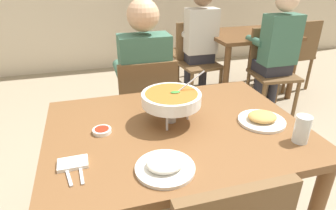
{
  "coord_description": "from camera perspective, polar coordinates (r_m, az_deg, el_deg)",
  "views": [
    {
      "loc": [
        -0.39,
        -1.19,
        1.5
      ],
      "look_at": [
        0.0,
        0.15,
        0.82
      ],
      "focal_mm": 30.7,
      "sensor_mm": 36.0,
      "label": 1
    }
  ],
  "objects": [
    {
      "name": "dining_table_main",
      "position": [
        1.51,
        1.59,
        -7.8
      ],
      "size": [
        1.27,
        0.94,
        0.77
      ],
      "color": "brown",
      "rests_on": "ground_plane"
    },
    {
      "name": "chair_diner_main",
      "position": [
        2.22,
        -4.33,
        -0.5
      ],
      "size": [
        0.44,
        0.44,
        0.9
      ],
      "color": "brown",
      "rests_on": "ground_plane"
    },
    {
      "name": "diner_main",
      "position": [
        2.16,
        -4.73,
        5.49
      ],
      "size": [
        0.4,
        0.45,
        1.31
      ],
      "color": "#2D2D38",
      "rests_on": "ground_plane"
    },
    {
      "name": "curry_bowl",
      "position": [
        1.44,
        0.68,
        1.22
      ],
      "size": [
        0.33,
        0.3,
        0.26
      ],
      "color": "silver",
      "rests_on": "dining_table_main"
    },
    {
      "name": "rice_plate",
      "position": [
        1.16,
        -0.59,
        -11.94
      ],
      "size": [
        0.24,
        0.24,
        0.06
      ],
      "color": "white",
      "rests_on": "dining_table_main"
    },
    {
      "name": "appetizer_plate",
      "position": [
        1.56,
        18.14,
        -2.62
      ],
      "size": [
        0.24,
        0.24,
        0.06
      ],
      "color": "white",
      "rests_on": "dining_table_main"
    },
    {
      "name": "sauce_dish",
      "position": [
        1.43,
        -12.98,
        -4.97
      ],
      "size": [
        0.09,
        0.09,
        0.02
      ],
      "color": "white",
      "rests_on": "dining_table_main"
    },
    {
      "name": "napkin_folded",
      "position": [
        1.25,
        -18.37,
        -10.94
      ],
      "size": [
        0.12,
        0.08,
        0.02
      ],
      "primitive_type": "cube",
      "rotation": [
        0.0,
        0.0,
        0.02
      ],
      "color": "white",
      "rests_on": "dining_table_main"
    },
    {
      "name": "fork_utensil",
      "position": [
        1.21,
        -19.33,
        -12.57
      ],
      "size": [
        0.04,
        0.17,
        0.01
      ],
      "primitive_type": "cube",
      "rotation": [
        0.0,
        0.0,
        0.19
      ],
      "color": "silver",
      "rests_on": "dining_table_main"
    },
    {
      "name": "spoon_utensil",
      "position": [
        1.21,
        -16.93,
        -12.33
      ],
      "size": [
        0.03,
        0.17,
        0.01
      ],
      "primitive_type": "cube",
      "rotation": [
        0.0,
        0.0,
        0.08
      ],
      "color": "silver",
      "rests_on": "dining_table_main"
    },
    {
      "name": "drink_glass",
      "position": [
        1.44,
        25.03,
        -4.6
      ],
      "size": [
        0.07,
        0.07,
        0.13
      ],
      "color": "silver",
      "rests_on": "dining_table_main"
    },
    {
      "name": "dining_table_far",
      "position": [
        3.71,
        15.6,
        11.54
      ],
      "size": [
        1.0,
        0.8,
        0.77
      ],
      "color": "brown",
      "rests_on": "ground_plane"
    },
    {
      "name": "chair_bg_left",
      "position": [
        3.51,
        5.53,
        9.55
      ],
      "size": [
        0.49,
        0.49,
        0.9
      ],
      "color": "brown",
      "rests_on": "ground_plane"
    },
    {
      "name": "chair_bg_middle",
      "position": [
        3.36,
        19.68,
        7.36
      ],
      "size": [
        0.48,
        0.48,
        0.9
      ],
      "color": "brown",
      "rests_on": "ground_plane"
    },
    {
      "name": "chair_bg_right",
      "position": [
        4.0,
        4.43,
        11.62
      ],
      "size": [
        0.49,
        0.49,
        0.9
      ],
      "color": "brown",
      "rests_on": "ground_plane"
    },
    {
      "name": "chair_bg_corner",
      "position": [
        4.06,
        24.1,
        9.71
      ],
      "size": [
        0.47,
        0.47,
        0.9
      ],
      "color": "brown",
      "rests_on": "ground_plane"
    },
    {
      "name": "patron_bg_left",
      "position": [
        3.45,
        6.31,
        13.28
      ],
      "size": [
        0.4,
        0.45,
        1.31
      ],
      "color": "#2D2D38",
      "rests_on": "ground_plane"
    },
    {
      "name": "patron_bg_middle",
      "position": [
        3.23,
        20.83,
        10.89
      ],
      "size": [
        0.4,
        0.45,
        1.31
      ],
      "color": "#2D2D38",
      "rests_on": "ground_plane"
    }
  ]
}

